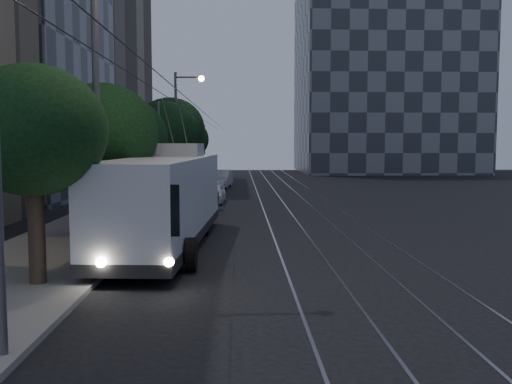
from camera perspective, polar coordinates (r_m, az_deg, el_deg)
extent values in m
plane|color=black|center=(20.33, 1.52, -6.03)|extent=(120.00, 120.00, 0.00)
cube|color=gray|center=(40.61, -10.74, -0.48)|extent=(5.00, 90.00, 0.15)
cube|color=gray|center=(40.14, 0.30, -0.55)|extent=(0.08, 90.00, 0.02)
cube|color=gray|center=(40.21, 2.35, -0.54)|extent=(0.08, 90.00, 0.02)
cube|color=gray|center=(40.35, 4.56, -0.53)|extent=(0.08, 90.00, 0.02)
cube|color=gray|center=(40.54, 6.58, -0.52)|extent=(0.08, 90.00, 0.02)
cylinder|color=black|center=(40.05, -5.66, 7.43)|extent=(0.02, 90.00, 0.02)
cylinder|color=black|center=(40.01, -4.65, 7.44)|extent=(0.02, 90.00, 0.02)
cylinder|color=#515153|center=(30.22, -9.66, 3.25)|extent=(0.14, 0.14, 6.00)
cylinder|color=#515153|center=(50.10, -6.51, 3.95)|extent=(0.14, 0.14, 6.00)
cylinder|color=#515153|center=(70.05, -5.15, 4.25)|extent=(0.14, 0.14, 6.00)
cube|color=gray|center=(65.77, -18.21, 16.26)|extent=(14.00, 22.00, 34.00)
cube|color=#323840|center=(77.75, 12.76, 10.87)|extent=(22.00, 18.00, 24.00)
cube|color=silver|center=(21.21, -9.06, -0.60)|extent=(3.40, 12.58, 2.96)
cube|color=black|center=(21.37, -9.01, -4.13)|extent=(3.44, 12.63, 0.36)
cube|color=black|center=(21.71, -8.89, -0.13)|extent=(3.30, 10.00, 1.09)
cube|color=black|center=(15.09, -12.07, -1.81)|extent=(2.35, 0.22, 1.35)
cube|color=black|center=(27.32, -7.42, 1.15)|extent=(2.15, 0.21, 1.04)
cube|color=#27ED4B|center=(15.01, -12.13, 1.73)|extent=(1.66, 0.16, 0.33)
cube|color=gray|center=(24.20, -8.18, 4.22)|extent=(2.38, 2.41, 0.52)
sphere|color=white|center=(15.44, -15.25, -6.80)|extent=(0.27, 0.27, 0.27)
sphere|color=white|center=(15.12, -8.70, -6.92)|extent=(0.27, 0.27, 0.27)
cylinder|color=#515153|center=(25.32, -8.64, 6.36)|extent=(0.06, 4.69, 2.23)
cylinder|color=#515153|center=(25.25, -7.23, 6.38)|extent=(0.06, 4.69, 2.23)
cylinder|color=black|center=(17.73, -14.76, -6.12)|extent=(0.31, 1.04, 1.04)
cylinder|color=black|center=(17.34, -6.49, -6.23)|extent=(0.31, 1.04, 1.04)
cylinder|color=black|center=(24.24, -11.19, -3.08)|extent=(0.31, 1.04, 1.04)
cylinder|color=black|center=(23.95, -5.16, -3.11)|extent=(0.31, 1.04, 1.04)
cylinder|color=black|center=(26.19, -10.47, -2.48)|extent=(0.31, 1.04, 1.04)
cylinder|color=black|center=(25.92, -4.90, -2.49)|extent=(0.31, 1.04, 1.04)
imported|color=#A3A5AA|center=(31.09, -7.56, -0.61)|extent=(4.21, 6.75, 1.74)
imported|color=white|center=(36.59, -4.29, -0.15)|extent=(1.62, 3.67, 1.23)
imported|color=silver|center=(44.12, -5.42, 0.95)|extent=(4.05, 5.88, 1.58)
imported|color=#B4B4B8|center=(49.05, -3.56, 1.33)|extent=(2.08, 4.75, 1.52)
imported|color=#ADAEB1|center=(49.63, -5.38, 1.28)|extent=(2.88, 4.34, 1.37)
cylinder|color=#2F241A|center=(16.21, -21.08, -4.23)|extent=(0.44, 0.44, 2.76)
ellipsoid|color=black|center=(16.02, -21.39, 5.78)|extent=(3.84, 3.84, 3.45)
cylinder|color=#2F241A|center=(23.40, -14.97, -1.54)|extent=(0.44, 0.44, 2.58)
ellipsoid|color=black|center=(23.25, -15.14, 5.67)|extent=(4.39, 4.39, 3.95)
cylinder|color=#2F241A|center=(29.66, -13.12, -0.35)|extent=(0.44, 0.44, 2.38)
ellipsoid|color=black|center=(29.54, -13.24, 5.29)|extent=(4.60, 4.60, 4.14)
cylinder|color=#2F241A|center=(42.19, -9.04, 1.67)|extent=(0.44, 0.44, 2.96)
ellipsoid|color=black|center=(42.13, -9.10, 6.09)|extent=(4.73, 4.73, 4.26)
cylinder|color=#2F241A|center=(45.31, -8.53, 1.88)|extent=(0.44, 0.44, 2.93)
ellipsoid|color=black|center=(45.26, -8.59, 6.29)|extent=(5.39, 5.39, 4.85)
cylinder|color=#2F241A|center=(58.52, -7.00, 2.35)|extent=(0.44, 0.44, 2.44)
ellipsoid|color=black|center=(58.46, -7.03, 5.26)|extent=(4.65, 4.65, 4.19)
cylinder|color=#515153|center=(17.14, -15.73, 10.97)|extent=(0.20, 0.20, 11.45)
cylinder|color=#515153|center=(43.09, -7.99, 5.80)|extent=(0.20, 0.20, 9.04)
cylinder|color=#515153|center=(43.26, -6.72, 11.33)|extent=(1.99, 0.12, 0.12)
sphere|color=#F6C987|center=(43.18, -5.50, 11.23)|extent=(0.44, 0.44, 0.44)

